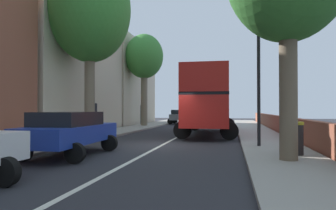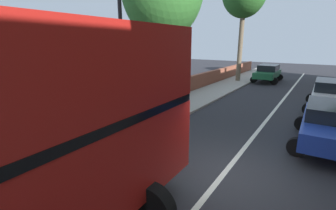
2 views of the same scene
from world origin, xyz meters
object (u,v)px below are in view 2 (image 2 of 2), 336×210
(parked_car_blue_left_1, at_px, (331,123))
(litter_bin_right, at_px, (142,105))
(parked_car_white_left_2, at_px, (331,94))
(parked_car_green_right_0, at_px, (268,72))
(lamppost_right, at_px, (121,40))

(parked_car_blue_left_1, xyz_separation_m, litter_bin_right, (7.80, 1.18, -0.23))
(parked_car_white_left_2, xyz_separation_m, litter_bin_right, (7.80, 6.77, -0.27))
(parked_car_white_left_2, relative_size, litter_bin_right, 3.95)
(parked_car_green_right_0, height_order, litter_bin_right, parked_car_green_right_0)
(parked_car_green_right_0, distance_m, lamppost_right, 18.17)
(parked_car_blue_left_1, height_order, parked_car_white_left_2, parked_car_white_left_2)
(lamppost_right, distance_m, litter_bin_right, 3.99)
(parked_car_blue_left_1, distance_m, lamppost_right, 8.16)
(parked_car_green_right_0, height_order, lamppost_right, lamppost_right)
(parked_car_green_right_0, xyz_separation_m, parked_car_blue_left_1, (-5.00, 14.38, -0.01))
(parked_car_white_left_2, distance_m, litter_bin_right, 10.33)
(parked_car_green_right_0, relative_size, litter_bin_right, 4.05)
(parked_car_white_left_2, distance_m, lamppost_right, 11.68)
(parked_car_green_right_0, relative_size, parked_car_white_left_2, 1.02)
(parked_car_green_right_0, height_order, parked_car_blue_left_1, parked_car_green_right_0)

